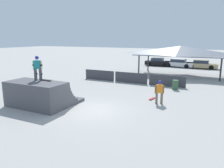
% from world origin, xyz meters
% --- Properties ---
extents(ground_plane, '(160.00, 160.00, 0.00)m').
position_xyz_m(ground_plane, '(0.00, 0.00, 0.00)').
color(ground_plane, '#A3A09B').
extents(quarter_pipe_ramp, '(4.03, 3.55, 1.68)m').
position_xyz_m(quarter_pipe_ramp, '(-3.66, -0.69, 0.75)').
color(quarter_pipe_ramp, '#4C4C51').
rests_on(quarter_pipe_ramp, ground).
extents(skater_on_deck, '(0.71, 0.38, 1.64)m').
position_xyz_m(skater_on_deck, '(-3.83, -0.54, 2.63)').
color(skater_on_deck, '#4C4C51').
rests_on(skater_on_deck, quarter_pipe_ramp).
extents(skateboard_on_deck, '(0.85, 0.25, 0.09)m').
position_xyz_m(skateboard_on_deck, '(-3.29, -0.36, 1.74)').
color(skateboard_on_deck, red).
rests_on(skateboard_on_deck, quarter_pipe_ramp).
extents(bystander_walking, '(0.63, 0.35, 1.63)m').
position_xyz_m(bystander_walking, '(3.40, 3.27, 0.95)').
color(bystander_walking, '#6B6051').
rests_on(bystander_walking, ground).
extents(skateboard_on_ground, '(0.33, 0.80, 0.09)m').
position_xyz_m(skateboard_on_ground, '(2.67, 4.13, 0.06)').
color(skateboard_on_ground, blue).
rests_on(skateboard_on_ground, ground).
extents(barrier_fence, '(10.69, 0.12, 1.05)m').
position_xyz_m(barrier_fence, '(-0.98, 9.09, 0.53)').
color(barrier_fence, '#3D3D42').
rests_on(barrier_fence, ground).
extents(pavilion_shelter, '(10.54, 4.48, 3.55)m').
position_xyz_m(pavilion_shelter, '(2.64, 15.80, 2.96)').
color(pavilion_shelter, '#2D2D33').
rests_on(pavilion_shelter, ground).
extents(trash_bin, '(0.52, 0.52, 0.85)m').
position_xyz_m(trash_bin, '(3.60, 8.07, 0.42)').
color(trash_bin, '#385B3D').
rests_on(trash_bin, ground).
extents(parked_car_black, '(4.09, 1.87, 1.27)m').
position_xyz_m(parked_car_black, '(-2.02, 23.68, 0.60)').
color(parked_car_black, black).
rests_on(parked_car_black, ground).
extents(parked_car_white, '(4.62, 2.22, 1.27)m').
position_xyz_m(parked_car_white, '(1.28, 23.63, 0.60)').
color(parked_car_white, silver).
rests_on(parked_car_white, ground).
extents(parked_car_tan, '(4.46, 1.78, 1.27)m').
position_xyz_m(parked_car_tan, '(4.57, 23.47, 0.60)').
color(parked_car_tan, tan).
rests_on(parked_car_tan, ground).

